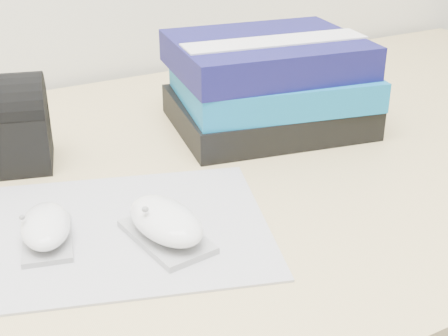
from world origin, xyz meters
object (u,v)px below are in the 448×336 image
mouse_front (166,223)px  book_stack (269,84)px  mouse_rear (46,228)px  desk (221,269)px

mouse_front → book_stack: (0.27, 0.23, 0.04)m
mouse_rear → desk: bearing=28.8°
book_stack → mouse_front: bearing=-140.0°
mouse_front → book_stack: book_stack is taller
desk → book_stack: bearing=5.1°
desk → mouse_rear: (-0.30, -0.16, 0.25)m
desk → mouse_front: (-0.18, -0.22, 0.26)m
mouse_rear → mouse_front: (0.11, -0.06, 0.00)m
desk → mouse_front: size_ratio=13.67×
desk → mouse_front: mouse_front is taller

